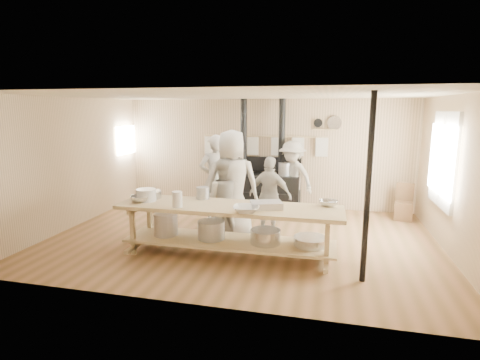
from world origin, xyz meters
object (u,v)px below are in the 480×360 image
object	(u,v)px
cook_far_left	(216,179)
cook_center	(232,184)
roasting_pan	(266,205)
cook_right	(270,195)
prep_table	(228,225)
cook_by_window	(292,177)
stove	(261,188)
chair	(403,209)
cook_left	(223,199)

from	to	relation	value
cook_far_left	cook_center	world-z (taller)	cook_center
roasting_pan	cook_right	bearing A→B (deg)	96.24
prep_table	cook_by_window	distance (m)	2.96
stove	cook_right	distance (m)	1.80
prep_table	cook_by_window	xyz separation A→B (m)	(0.74, 2.85, 0.31)
cook_far_left	chair	size ratio (longest dim) A/B	2.37
stove	cook_far_left	size ratio (longest dim) A/B	1.40
cook_left	cook_far_left	bearing A→B (deg)	-67.24
stove	cook_center	xyz separation A→B (m)	(-0.18, -2.11, 0.48)
stove	roasting_pan	distance (m)	3.14
cook_far_left	cook_by_window	xyz separation A→B (m)	(1.48, 1.12, -0.10)
stove	cook_far_left	world-z (taller)	stove
cook_left	prep_table	bearing A→B (deg)	109.22
cook_far_left	cook_center	xyz separation A→B (m)	(0.57, -0.82, 0.08)
cook_far_left	cook_by_window	size ratio (longest dim) A/B	1.12
stove	cook_left	size ratio (longest dim) A/B	1.73
roasting_pan	cook_left	bearing A→B (deg)	138.38
cook_center	cook_left	bearing A→B (deg)	28.97
cook_center	roasting_pan	world-z (taller)	cook_center
stove	cook_far_left	bearing A→B (deg)	-120.12
cook_right	chair	distance (m)	3.15
cook_far_left	roasting_pan	world-z (taller)	cook_far_left
chair	roasting_pan	distance (m)	3.91
stove	cook_left	bearing A→B (deg)	-97.93
prep_table	cook_center	xyz separation A→B (m)	(-0.18, 0.91, 0.48)
cook_by_window	prep_table	bearing A→B (deg)	-75.32
stove	cook_by_window	world-z (taller)	stove
cook_center	chair	world-z (taller)	cook_center
cook_right	cook_by_window	bearing A→B (deg)	-83.17
cook_far_left	chair	distance (m)	4.13
prep_table	roasting_pan	world-z (taller)	roasting_pan
roasting_pan	cook_center	bearing A→B (deg)	130.10
prep_table	stove	bearing A→B (deg)	89.96
cook_right	roasting_pan	xyz separation A→B (m)	(0.15, -1.33, 0.16)
cook_right	cook_left	bearing A→B (deg)	49.27
cook_center	roasting_pan	size ratio (longest dim) A/B	4.22
chair	roasting_pan	world-z (taller)	roasting_pan
cook_left	chair	distance (m)	4.08
prep_table	cook_left	bearing A→B (deg)	111.27
cook_right	chair	size ratio (longest dim) A/B	1.91
stove	chair	world-z (taller)	stove
cook_left	cook_center	size ratio (longest dim) A/B	0.75
roasting_pan	cook_by_window	bearing A→B (deg)	87.69
stove	chair	xyz separation A→B (m)	(3.16, -0.15, -0.29)
cook_center	cook_by_window	xyz separation A→B (m)	(0.91, 1.94, -0.17)
prep_table	cook_right	distance (m)	1.40
cook_center	chair	bearing A→B (deg)	-162.77
cook_by_window	roasting_pan	bearing A→B (deg)	-63.14
cook_far_left	stove	bearing A→B (deg)	-146.80
stove	roasting_pan	world-z (taller)	stove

